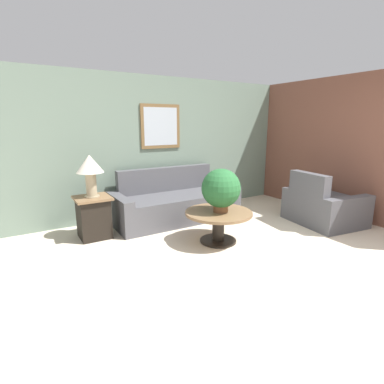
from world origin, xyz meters
TOP-DOWN VIEW (x-y plane):
  - ground_plane at (0.00, 0.00)m, footprint 20.00×20.00m
  - wall_back at (-0.01, 3.23)m, footprint 6.68×0.09m
  - wall_right at (2.37, 1.60)m, footprint 0.06×5.20m
  - couch_main at (-0.47, 2.64)m, footprint 2.28×0.95m
  - armchair at (1.67, 1.08)m, footprint 1.14×1.28m
  - coffee_table at (-0.44, 1.35)m, footprint 0.99×0.99m
  - side_table at (-1.98, 2.50)m, footprint 0.52×0.52m
  - table_lamp at (-1.98, 2.50)m, footprint 0.41×0.41m
  - potted_plant_on_table at (-0.42, 1.33)m, footprint 0.57×0.57m

SIDE VIEW (x-z plane):
  - ground_plane at x=0.00m, z-range 0.00..0.00m
  - armchair at x=1.67m, z-range -0.17..0.76m
  - couch_main at x=-0.47m, z-range -0.16..0.76m
  - side_table at x=-1.98m, z-range 0.01..0.66m
  - coffee_table at x=-0.44m, z-range 0.11..0.58m
  - potted_plant_on_table at x=-0.42m, z-range 0.50..1.13m
  - table_lamp at x=-1.98m, z-range 0.78..1.42m
  - wall_right at x=2.37m, z-range 0.00..2.60m
  - wall_back at x=-0.01m, z-range 0.01..2.61m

